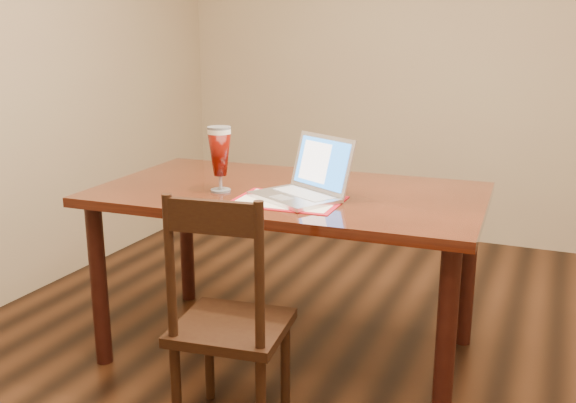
% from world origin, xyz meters
% --- Properties ---
extents(dining_table, '(1.78, 1.05, 1.11)m').
position_xyz_m(dining_table, '(-0.53, 0.36, 0.73)').
color(dining_table, '#521A0A').
rests_on(dining_table, ground).
extents(dining_chair, '(0.46, 0.44, 0.97)m').
position_xyz_m(dining_chair, '(-0.49, -0.31, 0.46)').
color(dining_chair, black).
rests_on(dining_chair, ground).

